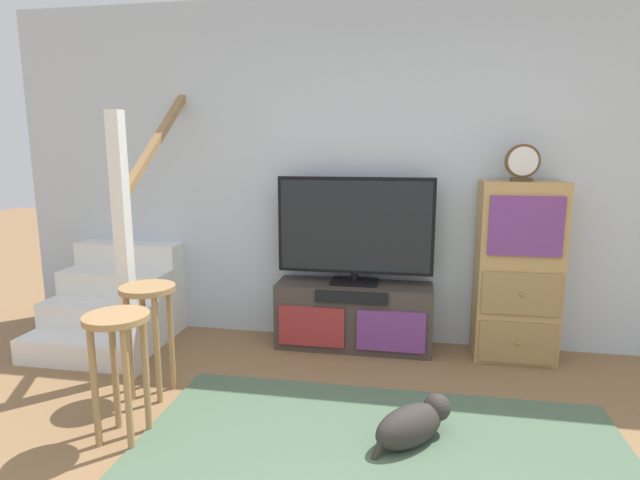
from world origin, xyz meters
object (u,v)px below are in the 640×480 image
at_px(media_console, 354,316).
at_px(television, 355,228).
at_px(desk_clock, 522,163).
at_px(side_cabinet, 517,272).
at_px(bar_stool_far, 149,314).
at_px(bar_stool_near, 118,347).
at_px(dog, 413,424).

relative_size(media_console, television, 1.01).
distance_m(television, desk_clock, 1.28).
xyz_separation_m(side_cabinet, bar_stool_far, (-2.38, -1.02, -0.13)).
bearing_deg(bar_stool_near, desk_clock, 33.51).
xyz_separation_m(desk_clock, dog, (-0.71, -1.28, -1.34)).
height_order(desk_clock, bar_stool_far, desk_clock).
bearing_deg(desk_clock, media_console, 179.76).
relative_size(desk_clock, bar_stool_far, 0.36).
xyz_separation_m(media_console, desk_clock, (1.18, -0.00, 1.20)).
relative_size(television, desk_clock, 4.61).
bearing_deg(bar_stool_far, media_console, 40.49).
bearing_deg(side_cabinet, desk_clock, -145.53).
height_order(media_console, side_cabinet, side_cabinet).
xyz_separation_m(desk_clock, bar_stool_far, (-2.36, -1.00, -0.92)).
distance_m(side_cabinet, bar_stool_far, 2.59).
bearing_deg(bar_stool_far, television, 41.15).
relative_size(side_cabinet, bar_stool_far, 1.85).
distance_m(media_console, side_cabinet, 1.27).
distance_m(bar_stool_far, dog, 1.72).
height_order(media_console, television, television).
bearing_deg(desk_clock, side_cabinet, 34.47).
distance_m(television, bar_stool_far, 1.62).
bearing_deg(television, desk_clock, -1.39).
bearing_deg(side_cabinet, dog, -119.61).
bearing_deg(side_cabinet, bar_stool_far, -156.89).
relative_size(media_console, side_cabinet, 0.91).
height_order(side_cabinet, desk_clock, desk_clock).
height_order(media_console, bar_stool_far, bar_stool_far).
relative_size(television, bar_stool_far, 1.67).
xyz_separation_m(desk_clock, bar_stool_near, (-2.27, -1.50, -0.93)).
height_order(side_cabinet, bar_stool_far, side_cabinet).
bearing_deg(side_cabinet, media_console, -179.52).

